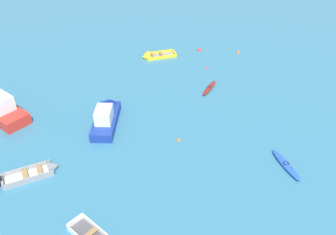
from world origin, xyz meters
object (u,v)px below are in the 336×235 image
mooring_buoy_trailing (238,53)px  mooring_buoy_between_boats_left (179,140)px  kayak_maroon_back_row_right (209,88)px  mooring_buoy_near_foreground (207,69)px  rowboat_yellow_far_back (151,56)px  kayak_blue_center (286,165)px  rowboat_grey_near_camera (41,171)px  mooring_buoy_midfield (199,50)px  motor_launch_deep_blue_near_right (107,116)px

mooring_buoy_trailing → mooring_buoy_between_boats_left: size_ratio=1.28×
kayak_maroon_back_row_right → mooring_buoy_near_foreground: 4.12m
mooring_buoy_near_foreground → rowboat_yellow_far_back: bearing=146.3°
kayak_blue_center → kayak_maroon_back_row_right: (-2.48, 10.99, -0.01)m
rowboat_yellow_far_back → rowboat_grey_near_camera: 19.07m
mooring_buoy_midfield → rowboat_grey_near_camera: bearing=-130.3°
mooring_buoy_between_boats_left → rowboat_yellow_far_back: bearing=91.1°
kayak_blue_center → motor_launch_deep_blue_near_right: 13.92m
mooring_buoy_midfield → rowboat_yellow_far_back: bearing=-169.4°
kayak_blue_center → mooring_buoy_near_foreground: kayak_blue_center is taller
kayak_maroon_back_row_right → mooring_buoy_midfield: (1.07, 8.61, -0.14)m
motor_launch_deep_blue_near_right → rowboat_grey_near_camera: size_ratio=1.42×
motor_launch_deep_blue_near_right → mooring_buoy_midfield: bearing=49.7°
motor_launch_deep_blue_near_right → rowboat_grey_near_camera: motor_launch_deep_blue_near_right is taller
rowboat_grey_near_camera → mooring_buoy_midfield: rowboat_grey_near_camera is taller
rowboat_grey_near_camera → mooring_buoy_between_boats_left: size_ratio=13.33×
rowboat_yellow_far_back → mooring_buoy_midfield: bearing=10.6°
kayak_blue_center → mooring_buoy_midfield: 19.65m
rowboat_grey_near_camera → mooring_buoy_trailing: rowboat_grey_near_camera is taller
rowboat_yellow_far_back → mooring_buoy_trailing: 9.64m
rowboat_grey_near_camera → mooring_buoy_near_foreground: bearing=41.6°
kayak_maroon_back_row_right → rowboat_grey_near_camera: size_ratio=0.70×
kayak_maroon_back_row_right → mooring_buoy_between_boats_left: kayak_maroon_back_row_right is taller
motor_launch_deep_blue_near_right → mooring_buoy_near_foreground: bearing=37.2°
mooring_buoy_between_boats_left → mooring_buoy_midfield: mooring_buoy_midfield is taller
kayak_blue_center → kayak_maroon_back_row_right: 11.27m
kayak_maroon_back_row_right → mooring_buoy_near_foreground: (0.83, 4.03, -0.14)m
kayak_blue_center → motor_launch_deep_blue_near_right: size_ratio=0.60×
mooring_buoy_midfield → mooring_buoy_between_boats_left: bearing=-108.6°
rowboat_grey_near_camera → mooring_buoy_near_foreground: rowboat_grey_near_camera is taller
kayak_maroon_back_row_right → rowboat_yellow_far_back: (-4.47, 7.57, 0.03)m
kayak_maroon_back_row_right → mooring_buoy_between_boats_left: (-4.18, -7.02, -0.14)m
motor_launch_deep_blue_near_right → rowboat_grey_near_camera: (-4.47, -5.27, -0.37)m
rowboat_yellow_far_back → motor_launch_deep_blue_near_right: (-4.94, -11.32, 0.41)m
motor_launch_deep_blue_near_right → mooring_buoy_between_boats_left: (5.22, -3.27, -0.58)m
mooring_buoy_near_foreground → mooring_buoy_midfield: size_ratio=0.59×
mooring_buoy_trailing → kayak_maroon_back_row_right: bearing=-125.4°
kayak_maroon_back_row_right → rowboat_yellow_far_back: bearing=120.5°
motor_launch_deep_blue_near_right → rowboat_grey_near_camera: bearing=-130.3°
rowboat_yellow_far_back → mooring_buoy_between_boats_left: 14.59m
rowboat_grey_near_camera → motor_launch_deep_blue_near_right: bearing=49.7°
kayak_blue_center → mooring_buoy_trailing: bearing=81.6°
rowboat_grey_near_camera → mooring_buoy_near_foreground: (14.70, 13.05, -0.20)m
kayak_blue_center → kayak_maroon_back_row_right: size_ratio=1.22×
rowboat_grey_near_camera → mooring_buoy_between_boats_left: bearing=11.6°
kayak_blue_center → rowboat_yellow_far_back: bearing=110.5°
mooring_buoy_trailing → mooring_buoy_midfield: bearing=161.9°
mooring_buoy_trailing → mooring_buoy_midfield: size_ratio=0.79×
mooring_buoy_trailing → motor_launch_deep_blue_near_right: bearing=-142.9°
kayak_blue_center → rowboat_yellow_far_back: size_ratio=0.86×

